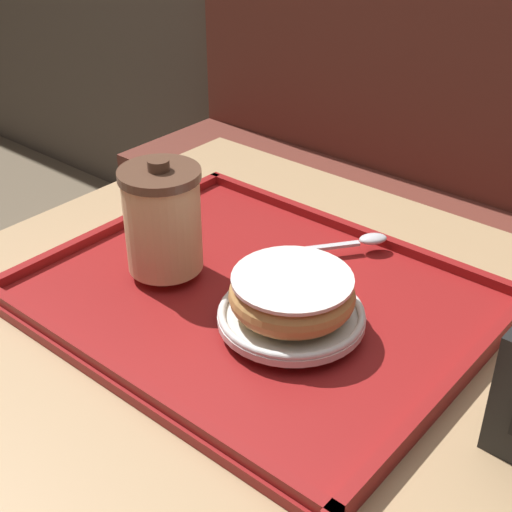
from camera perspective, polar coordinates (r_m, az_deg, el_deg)
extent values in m
cube|color=brown|center=(1.77, 12.01, -3.10)|extent=(1.57, 0.44, 0.45)
cube|color=brown|center=(1.71, 16.94, 13.62)|extent=(1.57, 0.08, 0.55)
cube|color=tan|center=(0.79, 1.89, -5.94)|extent=(0.81, 0.69, 0.03)
cube|color=maroon|center=(0.80, 0.00, -3.57)|extent=(0.48, 0.39, 0.01)
cube|color=maroon|center=(0.69, -10.35, -9.58)|extent=(0.48, 0.01, 0.01)
cube|color=maroon|center=(0.92, 7.59, 2.21)|extent=(0.48, 0.01, 0.01)
cube|color=maroon|center=(0.94, -11.09, 2.42)|extent=(0.01, 0.39, 0.01)
cube|color=maroon|center=(0.69, 15.28, -9.81)|extent=(0.01, 0.39, 0.01)
cylinder|color=#E0B784|center=(0.80, -7.45, 2.58)|extent=(0.09, 0.09, 0.11)
cylinder|color=brown|center=(0.78, -7.76, 6.49)|extent=(0.09, 0.09, 0.01)
cylinder|color=brown|center=(0.77, -7.81, 7.23)|extent=(0.02, 0.02, 0.01)
cylinder|color=white|center=(0.73, 2.84, -4.89)|extent=(0.15, 0.15, 0.01)
torus|color=white|center=(0.73, 2.85, -4.51)|extent=(0.15, 0.15, 0.01)
torus|color=tan|center=(0.72, 2.89, -3.09)|extent=(0.13, 0.13, 0.04)
cylinder|color=white|center=(0.71, 2.93, -1.83)|extent=(0.12, 0.12, 0.00)
ellipsoid|color=silver|center=(0.88, 9.34, 1.37)|extent=(0.04, 0.04, 0.01)
cube|color=silver|center=(0.86, 5.29, 0.67)|extent=(0.06, 0.08, 0.00)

